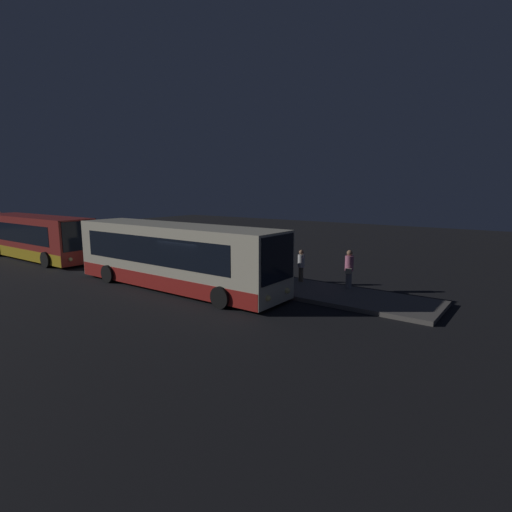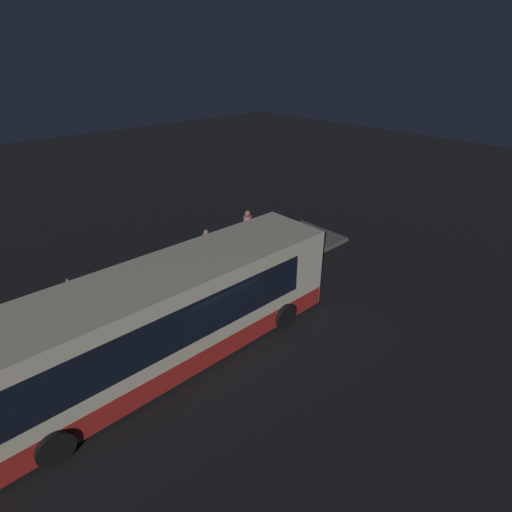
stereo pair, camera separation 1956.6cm
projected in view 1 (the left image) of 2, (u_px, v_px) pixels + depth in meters
ground at (196, 293)px, 18.55m from camera, size 80.00×80.00×0.00m
platform at (239, 279)px, 21.07m from camera, size 20.00×3.18×0.19m
bus_lead at (175, 257)px, 19.35m from camera, size 11.97×2.88×3.09m
bus_second at (35, 238)px, 27.46m from camera, size 11.15×2.71×2.95m
passenger_boarding at (301, 264)px, 19.94m from camera, size 0.44×0.44×1.60m
passenger_waiting at (349, 268)px, 18.56m from camera, size 0.50×0.64×1.81m
passenger_with_bags at (257, 260)px, 20.46m from camera, size 0.59×0.50×1.82m
suitcase at (261, 275)px, 20.12m from camera, size 0.42×0.27×0.87m
sign_post at (186, 246)px, 22.01m from camera, size 0.10×0.85×2.29m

